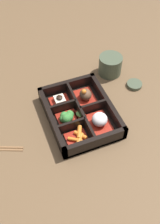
% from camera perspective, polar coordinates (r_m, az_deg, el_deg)
% --- Properties ---
extents(ground_plane, '(3.00, 3.00, 0.00)m').
position_cam_1_polar(ground_plane, '(0.85, 0.00, -1.06)').
color(ground_plane, brown).
extents(bento_base, '(0.26, 0.20, 0.01)m').
position_cam_1_polar(bento_base, '(0.85, 0.00, -0.85)').
color(bento_base, black).
rests_on(bento_base, ground_plane).
extents(bento_rim, '(0.26, 0.20, 0.05)m').
position_cam_1_polar(bento_rim, '(0.83, -0.11, -0.09)').
color(bento_rim, black).
rests_on(bento_rim, ground_plane).
extents(bowl_stew, '(0.09, 0.07, 0.05)m').
position_cam_1_polar(bowl_stew, '(0.88, 1.19, 3.58)').
color(bowl_stew, maroon).
rests_on(bowl_stew, bento_base).
extents(bowl_rice, '(0.09, 0.07, 0.05)m').
position_cam_1_polar(bowl_rice, '(0.81, 4.28, -1.86)').
color(bowl_rice, maroon).
rests_on(bowl_rice, bento_base).
extents(bowl_tofu, '(0.06, 0.06, 0.03)m').
position_cam_1_polar(bowl_tofu, '(0.87, -4.43, 2.49)').
color(bowl_tofu, maroon).
rests_on(bowl_tofu, bento_base).
extents(bowl_greens, '(0.06, 0.06, 0.04)m').
position_cam_1_polar(bowl_greens, '(0.82, -2.87, -1.21)').
color(bowl_greens, maroon).
rests_on(bowl_greens, bento_base).
extents(bowl_carrots, '(0.06, 0.06, 0.02)m').
position_cam_1_polar(bowl_carrots, '(0.79, -0.47, -5.35)').
color(bowl_carrots, maroon).
rests_on(bowl_carrots, bento_base).
extents(bowl_pickles, '(0.04, 0.03, 0.01)m').
position_cam_1_polar(bowl_pickles, '(0.84, -0.02, -0.54)').
color(bowl_pickles, maroon).
rests_on(bowl_pickles, bento_base).
extents(tea_cup, '(0.08, 0.08, 0.07)m').
position_cam_1_polar(tea_cup, '(0.98, 6.59, 10.16)').
color(tea_cup, '#424C38').
rests_on(tea_cup, ground_plane).
extents(sauce_dish, '(0.05, 0.05, 0.01)m').
position_cam_1_polar(sauce_dish, '(0.96, 11.75, 5.89)').
color(sauce_dish, '#424C38').
rests_on(sauce_dish, ground_plane).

